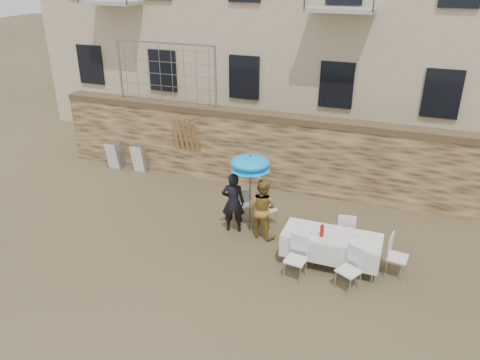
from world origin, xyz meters
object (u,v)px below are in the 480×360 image
(umbrella, at_px, (250,165))
(chair_stack_right, at_px, (141,157))
(banquet_table, at_px, (332,236))
(chair_stack_left, at_px, (117,153))
(table_chair_back, at_px, (346,230))
(table_chair_side, at_px, (398,256))
(table_chair_front_left, at_px, (296,259))
(soda_bottle, at_px, (322,231))
(woman_dress, at_px, (262,208))
(table_chair_front_right, at_px, (349,270))
(couple_chair_left, at_px, (241,203))
(man_suit, at_px, (233,202))
(couple_chair_right, at_px, (267,208))

(umbrella, xyz_separation_m, chair_stack_right, (-4.54, 2.38, -1.33))
(banquet_table, bearing_deg, chair_stack_left, 157.70)
(banquet_table, distance_m, table_chair_back, 0.86)
(table_chair_side, relative_size, chair_stack_left, 1.04)
(umbrella, xyz_separation_m, banquet_table, (2.14, -0.73, -1.06))
(table_chair_front_left, bearing_deg, banquet_table, 58.70)
(chair_stack_right, bearing_deg, table_chair_front_left, -32.40)
(umbrella, relative_size, chair_stack_right, 2.08)
(soda_bottle, bearing_deg, table_chair_front_left, -123.69)
(woman_dress, xyz_separation_m, banquet_table, (1.79, -0.63, -0.03))
(banquet_table, distance_m, table_chair_side, 1.43)
(table_chair_front_right, distance_m, chair_stack_right, 8.16)
(woman_dress, xyz_separation_m, couple_chair_left, (-0.75, 0.55, -0.28))
(soda_bottle, xyz_separation_m, chair_stack_right, (-6.48, 3.26, -0.45))
(woman_dress, bearing_deg, couple_chair_left, -23.10)
(table_chair_front_left, height_order, table_chair_front_right, same)
(table_chair_front_left, distance_m, table_chair_back, 1.74)
(soda_bottle, bearing_deg, umbrella, 155.64)
(banquet_table, height_order, soda_bottle, soda_bottle)
(banquet_table, relative_size, chair_stack_left, 2.28)
(woman_dress, distance_m, table_chair_side, 3.25)
(couple_chair_left, xyz_separation_m, chair_stack_right, (-4.14, 1.93, -0.02))
(woman_dress, xyz_separation_m, soda_bottle, (1.59, -0.78, 0.14))
(woman_dress, relative_size, table_chair_back, 1.59)
(woman_dress, height_order, chair_stack_left, woman_dress)
(umbrella, relative_size, table_chair_front_right, 1.99)
(man_suit, bearing_deg, table_chair_front_left, 130.36)
(man_suit, height_order, umbrella, umbrella)
(soda_bottle, relative_size, chair_stack_left, 0.28)
(woman_dress, distance_m, umbrella, 1.10)
(couple_chair_right, height_order, chair_stack_right, couple_chair_right)
(couple_chair_right, bearing_deg, table_chair_front_right, 173.01)
(man_suit, distance_m, table_chair_front_left, 2.40)
(table_chair_front_left, bearing_deg, table_chair_back, 70.06)
(chair_stack_right, bearing_deg, couple_chair_right, -21.75)
(couple_chair_right, distance_m, banquet_table, 2.20)
(table_chair_back, height_order, chair_stack_right, table_chair_back)
(table_chair_front_right, xyz_separation_m, table_chair_side, (0.90, 0.85, 0.00))
(soda_bottle, distance_m, table_chair_front_left, 0.84)
(banquet_table, xyz_separation_m, table_chair_side, (1.40, 0.10, -0.25))
(table_chair_front_right, bearing_deg, couple_chair_left, 175.53)
(woman_dress, distance_m, table_chair_front_left, 1.85)
(umbrella, bearing_deg, man_suit, -165.96)
(soda_bottle, bearing_deg, banquet_table, 36.87)
(table_chair_front_left, bearing_deg, table_chair_front_right, 7.36)
(soda_bottle, distance_m, table_chair_side, 1.67)
(man_suit, distance_m, woman_dress, 0.75)
(table_chair_back, bearing_deg, umbrella, -5.94)
(table_chair_side, height_order, chair_stack_left, table_chair_side)
(couple_chair_left, bearing_deg, table_chair_front_right, 108.51)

